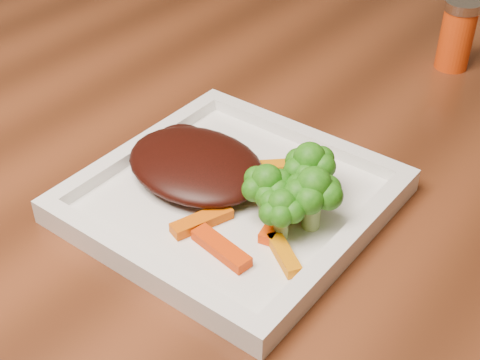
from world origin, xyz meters
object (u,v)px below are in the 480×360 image
Objects in this scene: dining_table at (330,355)px; steak at (196,165)px; plate at (232,201)px; spice_shaker at (457,35)px.

steak is (-0.09, -0.17, 0.40)m from dining_table.
dining_table is 5.93× the size of plate.
plate is at bearing -97.09° from spice_shaker.
dining_table is 17.39× the size of spice_shaker.
dining_table is 10.44× the size of steak.
plate is 0.42m from spice_shaker.
steak reaches higher than plate.
spice_shaker is (0.01, 0.24, 0.42)m from dining_table.
dining_table is 0.48m from spice_shaker.
steak is (-0.05, 0.00, 0.02)m from plate.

